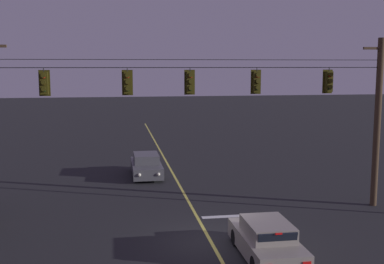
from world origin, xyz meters
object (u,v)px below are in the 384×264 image
traffic_light_left_inner (127,83)px  traffic_light_right_inner (257,82)px  car_oncoming_lead (146,166)px  traffic_light_centre (190,82)px  car_waiting_near_lane (267,241)px  traffic_light_rightmost (329,81)px  traffic_light_leftmost (44,83)px

traffic_light_left_inner → traffic_light_right_inner: (5.90, 0.00, 0.00)m
traffic_light_left_inner → car_oncoming_lead: 10.05m
traffic_light_centre → car_waiting_near_lane: (1.90, -5.53, -5.49)m
traffic_light_centre → car_oncoming_lead: (-1.47, 8.31, -5.49)m
traffic_light_centre → traffic_light_right_inner: 3.10m
car_oncoming_lead → traffic_light_right_inner: bearing=-61.2°
traffic_light_centre → traffic_light_rightmost: same height
traffic_light_left_inner → traffic_light_rightmost: size_ratio=1.00×
traffic_light_rightmost → car_waiting_near_lane: traffic_light_rightmost is taller
car_oncoming_lead → traffic_light_centre: bearing=-80.0°
traffic_light_right_inner → traffic_light_rightmost: same height
traffic_light_centre → car_oncoming_lead: size_ratio=0.28×
traffic_light_rightmost → traffic_light_centre: bearing=180.0°
traffic_light_rightmost → traffic_light_left_inner: bearing=180.0°
traffic_light_leftmost → car_oncoming_lead: bearing=59.6°
traffic_light_left_inner → traffic_light_centre: size_ratio=1.00×
traffic_light_centre → traffic_light_right_inner: same height
traffic_light_rightmost → car_oncoming_lead: 12.83m
traffic_light_right_inner → car_oncoming_lead: bearing=118.8°
traffic_light_centre → car_waiting_near_lane: traffic_light_centre is taller
traffic_light_leftmost → traffic_light_left_inner: (3.55, 0.00, 0.00)m
traffic_light_centre → car_oncoming_lead: 10.07m
traffic_light_leftmost → traffic_light_right_inner: bearing=0.0°
traffic_light_centre → traffic_light_rightmost: size_ratio=1.00×
traffic_light_centre → traffic_light_leftmost: bearing=180.0°
traffic_light_right_inner → car_waiting_near_lane: traffic_light_right_inner is taller
traffic_light_right_inner → traffic_light_centre: bearing=180.0°
car_waiting_near_lane → traffic_light_right_inner: bearing=77.7°
car_waiting_near_lane → car_oncoming_lead: (-3.37, 13.85, -0.00)m
traffic_light_left_inner → traffic_light_leftmost: bearing=180.0°
traffic_light_right_inner → traffic_light_rightmost: size_ratio=1.00×
traffic_light_left_inner → traffic_light_rightmost: same height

